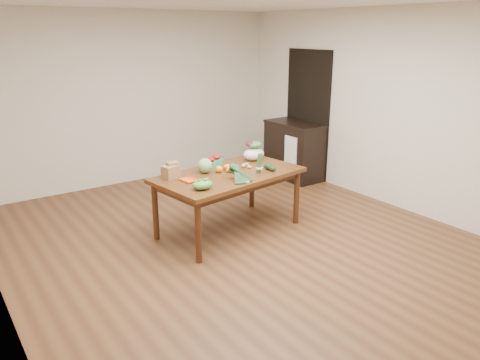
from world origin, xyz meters
TOP-DOWN VIEW (x-y plane):
  - floor at (0.00, 0.00)m, footprint 6.00×6.00m
  - room_walls at (0.00, 0.00)m, footprint 5.02×6.02m
  - dining_table at (0.09, 0.38)m, footprint 1.87×1.21m
  - doorway_dark at (2.48, 1.60)m, footprint 0.02×1.00m
  - cabinet at (2.22, 1.61)m, footprint 0.52×1.02m
  - dish_towel at (1.96, 1.40)m, footprint 0.02×0.28m
  - paper_bag at (-0.57, 0.60)m, footprint 0.28×0.24m
  - cabbage at (-0.14, 0.55)m, footprint 0.18×0.18m
  - strawberry_basket_a at (0.06, 0.74)m, footprint 0.12×0.12m
  - strawberry_basket_b at (0.17, 0.78)m, footprint 0.13×0.13m
  - orange_a at (0.00, 0.47)m, footprint 0.09×0.09m
  - orange_b at (0.14, 0.51)m, footprint 0.07×0.07m
  - orange_c at (0.15, 0.50)m, footprint 0.07×0.07m
  - mandarin_cluster at (0.17, 0.41)m, footprint 0.20×0.20m
  - carrots at (-0.44, 0.38)m, footprint 0.25×0.24m
  - snap_pea_bag at (-0.48, 0.05)m, footprint 0.23×0.17m
  - kale_bunch at (0.03, 0.03)m, footprint 0.37×0.44m
  - asparagus_bundle at (0.38, 0.16)m, footprint 0.10×0.13m
  - potato_a at (0.41, 0.41)m, footprint 0.05×0.04m
  - potato_b at (0.41, 0.39)m, footprint 0.04×0.04m
  - potato_c at (0.45, 0.51)m, footprint 0.05×0.04m
  - potato_d at (0.37, 0.47)m, footprint 0.06×0.05m
  - potato_e at (0.57, 0.38)m, footprint 0.05×0.04m
  - avocado_a at (0.56, 0.14)m, footprint 0.09×0.12m
  - avocado_b at (0.56, 0.22)m, footprint 0.11×0.13m
  - salad_bag at (0.68, 0.68)m, footprint 0.32×0.26m

SIDE VIEW (x-z plane):
  - floor at x=0.00m, z-range 0.00..0.00m
  - dining_table at x=0.09m, z-range 0.00..0.75m
  - cabinet at x=2.22m, z-range 0.00..0.94m
  - dish_towel at x=1.96m, z-range 0.33..0.78m
  - carrots at x=-0.44m, z-range 0.75..0.78m
  - potato_b at x=0.41m, z-range 0.75..0.79m
  - potato_e at x=0.57m, z-range 0.75..0.79m
  - potato_a at x=0.41m, z-range 0.75..0.79m
  - potato_c at x=0.45m, z-range 0.75..0.79m
  - potato_d at x=0.37m, z-range 0.75..0.80m
  - avocado_a at x=0.56m, z-range 0.75..0.82m
  - orange_b at x=0.14m, z-range 0.75..0.82m
  - orange_c at x=0.15m, z-range 0.75..0.82m
  - avocado_b at x=0.56m, z-range 0.75..0.83m
  - orange_a at x=0.00m, z-range 0.75..0.84m
  - strawberry_basket_a at x=0.06m, z-range 0.75..0.84m
  - mandarin_cluster at x=0.17m, z-range 0.75..0.85m
  - snap_pea_bag at x=-0.48m, z-range 0.75..0.85m
  - strawberry_basket_b at x=0.17m, z-range 0.75..0.85m
  - kale_bunch at x=0.03m, z-range 0.75..0.91m
  - cabbage at x=-0.14m, z-range 0.75..0.93m
  - paper_bag at x=-0.57m, z-range 0.75..0.93m
  - salad_bag at x=0.68m, z-range 0.75..0.98m
  - asparagus_bundle at x=0.38m, z-range 0.75..1.00m
  - doorway_dark at x=2.48m, z-range 0.00..2.10m
  - room_walls at x=0.00m, z-range 0.00..2.70m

